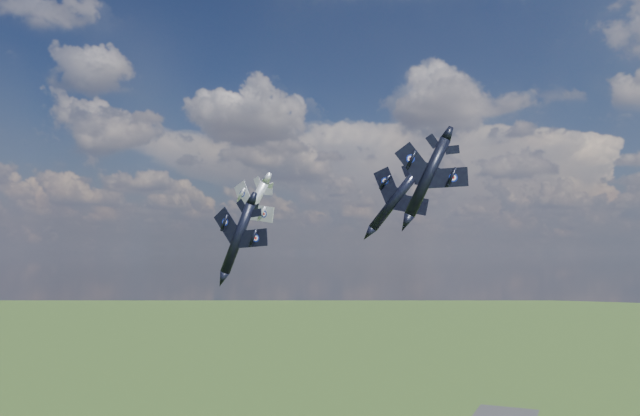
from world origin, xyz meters
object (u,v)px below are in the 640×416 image
at_px(jet_lead_navy, 238,238).
at_px(jet_high_navy, 395,200).
at_px(jet_right_navy, 427,177).
at_px(jet_left_silver, 250,210).

xyz_separation_m(jet_lead_navy, jet_high_navy, (18.54, 17.09, 6.27)).
height_order(jet_right_navy, jet_high_navy, jet_high_navy).
bearing_deg(jet_right_navy, jet_high_navy, 101.22).
bearing_deg(jet_left_silver, jet_high_navy, 13.18).
height_order(jet_lead_navy, jet_left_silver, jet_left_silver).
distance_m(jet_right_navy, jet_left_silver, 45.48).
distance_m(jet_right_navy, jet_high_navy, 27.76).
height_order(jet_right_navy, jet_left_silver, jet_left_silver).
bearing_deg(jet_lead_navy, jet_left_silver, 119.15).
xyz_separation_m(jet_high_navy, jet_left_silver, (-26.35, -0.12, -0.96)).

